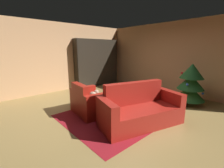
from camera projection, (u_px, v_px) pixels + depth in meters
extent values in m
plane|color=olive|center=(118.00, 111.00, 4.23)|extent=(7.45, 7.45, 0.00)
cube|color=tan|center=(174.00, 58.00, 5.84)|extent=(6.33, 0.06, 2.66)
cube|color=tan|center=(64.00, 57.00, 6.21)|extent=(0.06, 5.93, 2.66)
cube|color=maroon|center=(111.00, 117.00, 3.87)|extent=(2.22, 2.19, 0.01)
cube|color=black|center=(99.00, 63.00, 6.94)|extent=(0.03, 2.17, 2.08)
cube|color=black|center=(114.00, 62.00, 7.75)|extent=(0.35, 0.03, 2.08)
cube|color=black|center=(76.00, 64.00, 6.36)|extent=(0.35, 0.03, 2.08)
cube|color=black|center=(97.00, 85.00, 7.29)|extent=(0.33, 2.12, 0.03)
cube|color=black|center=(97.00, 76.00, 7.20)|extent=(0.33, 2.12, 0.03)
cube|color=black|center=(97.00, 67.00, 7.10)|extent=(0.33, 2.12, 0.02)
cube|color=black|center=(97.00, 58.00, 7.01)|extent=(0.33, 2.12, 0.02)
cube|color=black|center=(97.00, 49.00, 6.92)|extent=(0.33, 2.12, 0.02)
cube|color=black|center=(96.00, 40.00, 6.83)|extent=(0.33, 2.12, 0.03)
cube|color=black|center=(95.00, 60.00, 7.12)|extent=(0.05, 1.05, 0.66)
cube|color=black|center=(95.00, 60.00, 7.10)|extent=(0.03, 1.08, 0.69)
cube|color=teal|center=(112.00, 78.00, 7.95)|extent=(0.21, 0.04, 0.30)
cube|color=#4B382D|center=(112.00, 79.00, 7.94)|extent=(0.17, 0.04, 0.29)
cube|color=#B23222|center=(111.00, 79.00, 7.91)|extent=(0.17, 0.04, 0.24)
cube|color=#40421C|center=(111.00, 79.00, 7.86)|extent=(0.22, 0.04, 0.30)
cube|color=#A49D8A|center=(109.00, 79.00, 7.85)|extent=(0.17, 0.05, 0.29)
cube|color=#B82830|center=(113.00, 71.00, 7.85)|extent=(0.23, 0.04, 0.28)
cube|color=#196792|center=(112.00, 71.00, 7.83)|extent=(0.20, 0.05, 0.27)
cube|color=#443C2A|center=(111.00, 70.00, 7.80)|extent=(0.20, 0.04, 0.33)
cube|color=#9A4697|center=(110.00, 70.00, 7.76)|extent=(0.21, 0.04, 0.33)
cube|color=#1F6B8E|center=(110.00, 71.00, 7.73)|extent=(0.23, 0.04, 0.29)
cube|color=gold|center=(109.00, 71.00, 7.73)|extent=(0.17, 0.03, 0.30)
cube|color=gold|center=(113.00, 46.00, 7.60)|extent=(0.23, 0.03, 0.23)
cube|color=red|center=(112.00, 46.00, 7.57)|extent=(0.21, 0.03, 0.29)
cube|color=#2A8244|center=(111.00, 45.00, 7.56)|extent=(0.16, 0.04, 0.33)
cube|color=gold|center=(111.00, 46.00, 7.53)|extent=(0.17, 0.05, 0.30)
cube|color=teal|center=(110.00, 45.00, 7.48)|extent=(0.21, 0.03, 0.35)
cube|color=#B11F29|center=(109.00, 45.00, 7.44)|extent=(0.22, 0.04, 0.36)
cube|color=maroon|center=(91.00, 106.00, 4.09)|extent=(0.79, 0.81, 0.39)
cube|color=maroon|center=(80.00, 93.00, 3.84)|extent=(0.73, 0.24, 0.43)
cube|color=maroon|center=(99.00, 107.00, 3.72)|extent=(0.23, 0.75, 0.63)
cube|color=maroon|center=(83.00, 97.00, 4.41)|extent=(0.23, 0.75, 0.63)
ellipsoid|color=#9C8169|center=(93.00, 95.00, 4.06)|extent=(0.30, 0.21, 0.18)
sphere|color=#9C8169|center=(96.00, 92.00, 4.15)|extent=(0.13, 0.13, 0.13)
cube|color=maroon|center=(141.00, 116.00, 3.47)|extent=(1.19, 1.67, 0.40)
cube|color=maroon|center=(134.00, 93.00, 3.65)|extent=(0.59, 1.50, 0.52)
cube|color=maroon|center=(107.00, 117.00, 3.09)|extent=(0.82, 0.39, 0.69)
cube|color=maroon|center=(169.00, 104.00, 3.79)|extent=(0.82, 0.39, 0.69)
cylinder|color=black|center=(118.00, 110.00, 3.82)|extent=(0.04, 0.04, 0.40)
cylinder|color=black|center=(115.00, 106.00, 4.09)|extent=(0.04, 0.04, 0.40)
cylinder|color=black|center=(107.00, 109.00, 3.89)|extent=(0.04, 0.04, 0.40)
cylinder|color=silver|center=(113.00, 100.00, 3.89)|extent=(0.60, 0.60, 0.02)
cube|color=red|center=(111.00, 100.00, 3.89)|extent=(0.17, 0.17, 0.02)
cube|color=gray|center=(111.00, 99.00, 3.87)|extent=(0.22, 0.17, 0.03)
cube|color=#417E44|center=(111.00, 98.00, 3.89)|extent=(0.16, 0.17, 0.02)
cube|color=#338443|center=(111.00, 97.00, 3.89)|extent=(0.16, 0.17, 0.03)
cube|color=#DCC057|center=(111.00, 96.00, 3.87)|extent=(0.22, 0.19, 0.02)
cylinder|color=navy|center=(116.00, 95.00, 4.01)|extent=(0.06, 0.06, 0.18)
cylinder|color=navy|center=(116.00, 91.00, 3.98)|extent=(0.02, 0.02, 0.06)
cylinder|color=brown|center=(189.00, 102.00, 4.79)|extent=(0.08, 0.08, 0.15)
cone|color=#205827|center=(190.00, 92.00, 4.73)|extent=(0.87, 0.87, 0.44)
cone|color=#205827|center=(191.00, 82.00, 4.65)|extent=(0.77, 0.77, 0.44)
cone|color=#205827|center=(192.00, 71.00, 4.58)|extent=(0.68, 0.68, 0.44)
sphere|color=red|center=(181.00, 96.00, 4.62)|extent=(0.06, 0.06, 0.06)
sphere|color=blue|center=(187.00, 84.00, 4.44)|extent=(0.07, 0.07, 0.07)
sphere|color=blue|center=(203.00, 94.00, 4.59)|extent=(0.07, 0.07, 0.07)
sphere|color=red|center=(182.00, 73.00, 4.72)|extent=(0.07, 0.07, 0.07)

